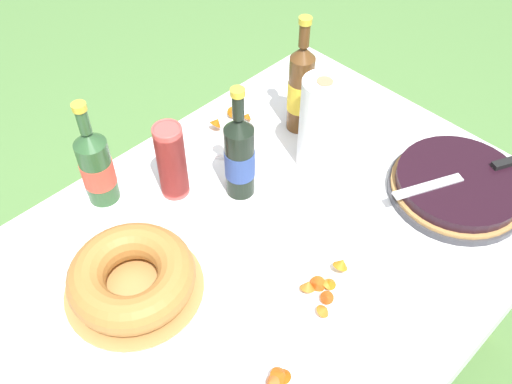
% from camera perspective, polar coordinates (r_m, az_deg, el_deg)
% --- Properties ---
extents(ground_plane, '(16.00, 16.00, 0.00)m').
position_cam_1_polar(ground_plane, '(1.94, -0.40, -18.35)').
color(ground_plane, '#568442').
extents(garden_table, '(1.49, 0.98, 0.68)m').
position_cam_1_polar(garden_table, '(1.40, -0.53, -8.04)').
color(garden_table, '#A87A47').
rests_on(garden_table, ground_plane).
extents(tablecloth, '(1.50, 0.99, 0.10)m').
position_cam_1_polar(tablecloth, '(1.36, -0.54, -6.78)').
color(tablecloth, white).
rests_on(tablecloth, garden_table).
extents(berry_tart, '(0.35, 0.35, 0.06)m').
position_cam_1_polar(berry_tart, '(1.54, 19.50, 0.58)').
color(berry_tart, '#38383D').
rests_on(berry_tart, tablecloth).
extents(serving_knife, '(0.35, 0.18, 0.01)m').
position_cam_1_polar(serving_knife, '(1.53, 20.71, 1.75)').
color(serving_knife, silver).
rests_on(serving_knife, berry_tart).
extents(bundt_cake, '(0.31, 0.31, 0.09)m').
position_cam_1_polar(bundt_cake, '(1.29, -12.31, -8.34)').
color(bundt_cake, '#B78447').
rests_on(bundt_cake, tablecloth).
extents(cup_stack, '(0.07, 0.07, 0.21)m').
position_cam_1_polar(cup_stack, '(1.42, -8.45, 3.06)').
color(cup_stack, '#E04C47').
rests_on(cup_stack, tablecloth).
extents(cider_bottle_green, '(0.08, 0.08, 0.30)m').
position_cam_1_polar(cider_bottle_green, '(1.44, -15.69, 2.53)').
color(cider_bottle_green, '#2D562D').
rests_on(cider_bottle_green, tablecloth).
extents(cider_bottle_amber, '(0.07, 0.07, 0.35)m').
position_cam_1_polar(cider_bottle_amber, '(1.58, 4.48, 10.29)').
color(cider_bottle_amber, brown).
rests_on(cider_bottle_amber, tablecloth).
extents(juice_bottle_red, '(0.08, 0.08, 0.32)m').
position_cam_1_polar(juice_bottle_red, '(1.39, -1.66, 3.62)').
color(juice_bottle_red, black).
rests_on(juice_bottle_red, tablecloth).
extents(snack_plate_near, '(0.23, 0.23, 0.05)m').
position_cam_1_polar(snack_plate_near, '(1.29, 7.21, -9.46)').
color(snack_plate_near, white).
rests_on(snack_plate_near, tablecloth).
extents(snack_plate_right, '(0.22, 0.22, 0.06)m').
position_cam_1_polar(snack_plate_right, '(1.63, -2.37, 6.15)').
color(snack_plate_right, white).
rests_on(snack_plate_right, tablecloth).
extents(paper_towel_roll, '(0.11, 0.11, 0.27)m').
position_cam_1_polar(paper_towel_roll, '(1.47, 6.44, 6.75)').
color(paper_towel_roll, white).
rests_on(paper_towel_roll, tablecloth).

